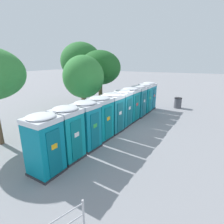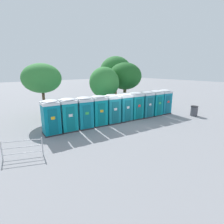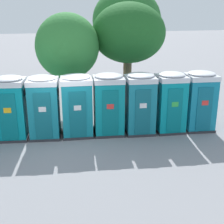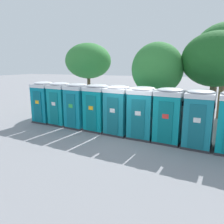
% 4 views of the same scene
% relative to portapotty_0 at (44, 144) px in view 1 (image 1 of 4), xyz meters
% --- Properties ---
extents(ground_plane, '(120.00, 120.00, 0.00)m').
position_rel_portapotty_0_xyz_m(ground_plane, '(5.76, -0.92, -1.28)').
color(ground_plane, gray).
extents(portapotty_0, '(1.31, 1.30, 2.54)m').
position_rel_portapotty_0_xyz_m(portapotty_0, '(0.00, 0.00, 0.00)').
color(portapotty_0, '#2D2D33').
rests_on(portapotty_0, ground).
extents(portapotty_1, '(1.35, 1.35, 2.54)m').
position_rel_portapotty_0_xyz_m(portapotty_1, '(1.29, -0.11, -0.00)').
color(portapotty_1, '#2D2D33').
rests_on(portapotty_1, ground).
extents(portapotty_2, '(1.35, 1.36, 2.54)m').
position_rel_portapotty_0_xyz_m(portapotty_2, '(2.57, -0.30, 0.00)').
color(portapotty_2, '#2D2D33').
rests_on(portapotty_2, ground).
extents(portapotty_3, '(1.38, 1.37, 2.54)m').
position_rel_portapotty_0_xyz_m(portapotty_3, '(3.86, -0.40, -0.00)').
color(portapotty_3, '#2D2D33').
rests_on(portapotty_3, ground).
extents(portapotty_4, '(1.37, 1.37, 2.54)m').
position_rel_portapotty_0_xyz_m(portapotty_4, '(5.15, -0.59, -0.00)').
color(portapotty_4, '#2D2D33').
rests_on(portapotty_4, ground).
extents(portapotty_5, '(1.34, 1.31, 2.54)m').
position_rel_portapotty_0_xyz_m(portapotty_5, '(6.44, -0.73, -0.00)').
color(portapotty_5, '#2D2D33').
rests_on(portapotty_5, ground).
extents(portapotty_6, '(1.36, 1.33, 2.54)m').
position_rel_portapotty_0_xyz_m(portapotty_6, '(7.72, -0.87, -0.00)').
color(portapotty_6, '#2D2D33').
rests_on(portapotty_6, ground).
extents(portapotty_7, '(1.31, 1.32, 2.54)m').
position_rel_portapotty_0_xyz_m(portapotty_7, '(9.00, -1.08, 0.00)').
color(portapotty_7, '#2D2D33').
rests_on(portapotty_7, ground).
extents(portapotty_8, '(1.28, 1.30, 2.54)m').
position_rel_portapotty_0_xyz_m(portapotty_8, '(10.29, -1.22, 0.00)').
color(portapotty_8, '#2D2D33').
rests_on(portapotty_8, ground).
extents(portapotty_9, '(1.35, 1.33, 2.54)m').
position_rel_portapotty_0_xyz_m(portapotty_9, '(11.58, -1.33, -0.00)').
color(portapotty_9, '#2D2D33').
rests_on(portapotty_9, ground).
extents(street_tree_1, '(3.72, 3.72, 5.35)m').
position_rel_portapotty_0_xyz_m(street_tree_1, '(9.64, 2.73, 2.53)').
color(street_tree_1, brown).
rests_on(street_tree_1, ground).
extents(street_tree_2, '(3.04, 3.04, 4.86)m').
position_rel_portapotty_0_xyz_m(street_tree_2, '(6.49, 2.40, 2.00)').
color(street_tree_2, brown).
rests_on(street_tree_2, ground).
extents(street_tree_3, '(3.94, 3.94, 6.17)m').
position_rel_portapotty_0_xyz_m(street_tree_3, '(10.26, 5.16, 3.07)').
color(street_tree_3, brown).
rests_on(street_tree_3, ground).
extents(trash_can, '(0.72, 0.72, 1.01)m').
position_rel_portapotty_0_xyz_m(trash_can, '(13.12, -3.89, -0.77)').
color(trash_can, '#4C4C54').
rests_on(trash_can, ground).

